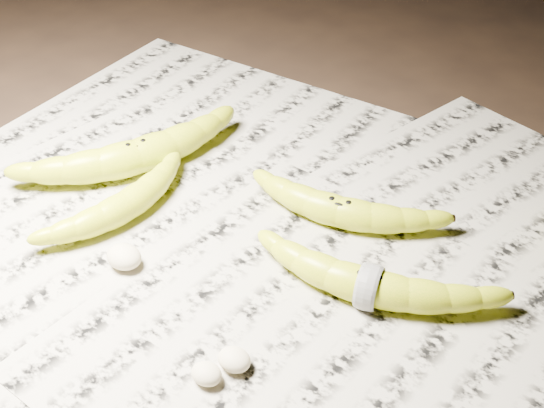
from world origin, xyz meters
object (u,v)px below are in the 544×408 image
Objects in this scene: banana_center at (340,209)px; banana_taped at (369,284)px; banana_left_b at (125,203)px; banana_left_a at (136,153)px.

banana_center is 0.11m from banana_taped.
banana_center is at bearing -51.93° from banana_left_b.
banana_left_b is at bearing 174.24° from banana_taped.
banana_taped is at bearing -69.62° from banana_left_a.
banana_left_a reaches higher than banana_center.
banana_left_b is at bearing -160.86° from banana_center.
banana_left_a is 0.24m from banana_center.
banana_center is at bearing -52.21° from banana_left_a.
banana_taped is at bearing -58.64° from banana_center.
banana_left_b is 0.27m from banana_taped.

